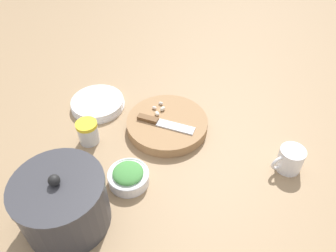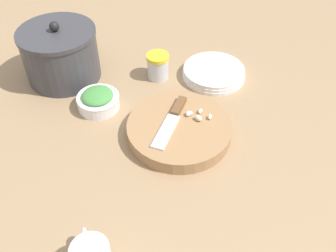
# 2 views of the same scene
# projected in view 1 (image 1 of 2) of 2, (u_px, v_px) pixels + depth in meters

# --- Properties ---
(ground_plane) EXTENTS (5.00, 5.00, 0.00)m
(ground_plane) POSITION_uv_depth(u_px,v_px,m) (184.00, 140.00, 1.07)
(ground_plane) COLOR #997A56
(cutting_board) EXTENTS (0.27, 0.27, 0.04)m
(cutting_board) POSITION_uv_depth(u_px,v_px,m) (167.00, 124.00, 1.09)
(cutting_board) COLOR #9E754C
(cutting_board) RESTS_ON ground_plane
(chef_knife) EXTENTS (0.19, 0.10, 0.01)m
(chef_knife) POSITION_uv_depth(u_px,v_px,m) (162.00, 123.00, 1.07)
(chef_knife) COLOR brown
(chef_knife) RESTS_ON cutting_board
(garlic_cloves) EXTENTS (0.05, 0.07, 0.01)m
(garlic_cloves) POSITION_uv_depth(u_px,v_px,m) (159.00, 110.00, 1.11)
(garlic_cloves) COLOR silver
(garlic_cloves) RESTS_ON cutting_board
(herb_bowl) EXTENTS (0.12, 0.12, 0.05)m
(herb_bowl) POSITION_uv_depth(u_px,v_px,m) (128.00, 176.00, 0.93)
(herb_bowl) COLOR white
(herb_bowl) RESTS_ON ground_plane
(spice_jar) EXTENTS (0.07, 0.07, 0.08)m
(spice_jar) POSITION_uv_depth(u_px,v_px,m) (88.00, 132.00, 1.04)
(spice_jar) COLOR silver
(spice_jar) RESTS_ON ground_plane
(coffee_mug) EXTENTS (0.10, 0.07, 0.08)m
(coffee_mug) POSITION_uv_depth(u_px,v_px,m) (290.00, 159.00, 0.96)
(coffee_mug) COLOR white
(coffee_mug) RESTS_ON ground_plane
(plate_stack) EXTENTS (0.19, 0.19, 0.03)m
(plate_stack) POSITION_uv_depth(u_px,v_px,m) (98.00, 103.00, 1.18)
(plate_stack) COLOR white
(plate_stack) RESTS_ON ground_plane
(stock_pot) EXTENTS (0.22, 0.22, 0.18)m
(stock_pot) POSITION_uv_depth(u_px,v_px,m) (63.00, 203.00, 0.80)
(stock_pot) COLOR #38383D
(stock_pot) RESTS_ON ground_plane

